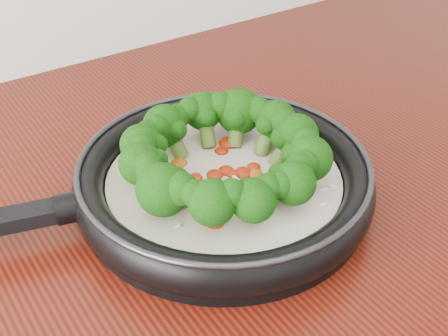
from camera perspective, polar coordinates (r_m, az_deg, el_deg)
skillet at (r=0.71m, az=-0.21°, el=-0.66°), size 0.58×0.43×0.10m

